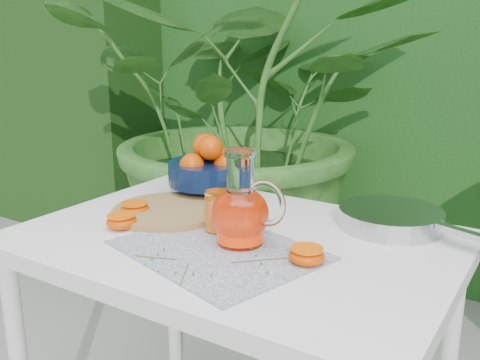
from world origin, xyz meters
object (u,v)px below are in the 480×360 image
Objects in this scene: cutting_board at (169,211)px; fruit_bowl at (209,167)px; white_table at (236,267)px; juice_pitcher at (241,212)px; saute_pan at (392,218)px.

cutting_board is 1.00× the size of fruit_bowl.
cutting_board is (-0.23, 0.03, 0.09)m from white_table.
saute_pan is (0.25, 0.29, -0.05)m from juice_pitcher.
juice_pitcher is 0.46× the size of saute_pan.
fruit_bowl is 0.40m from juice_pitcher.
fruit_bowl is at bearing 135.81° from juice_pitcher.
juice_pitcher is (0.04, -0.04, 0.16)m from white_table.
white_table is 4.69× the size of juice_pitcher.
saute_pan is at bearing 40.27° from white_table.
juice_pitcher is at bearing -45.00° from white_table.
saute_pan is (0.54, 0.01, -0.06)m from fruit_bowl.
saute_pan reaches higher than white_table.
white_table is 3.40× the size of cutting_board.
white_table is at bearing -8.13° from cutting_board.
fruit_bowl reaches higher than cutting_board.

